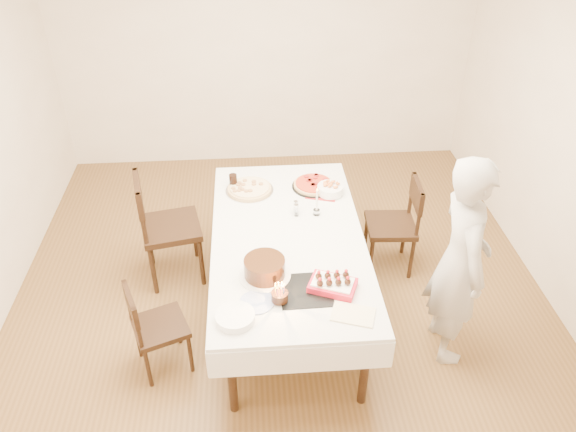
{
  "coord_description": "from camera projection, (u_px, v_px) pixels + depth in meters",
  "views": [
    {
      "loc": [
        -0.2,
        -3.44,
        3.31
      ],
      "look_at": [
        0.05,
        -0.09,
        0.94
      ],
      "focal_mm": 35.0,
      "sensor_mm": 36.0,
      "label": 1
    }
  ],
  "objects": [
    {
      "name": "china_plate",
      "position": [
        257.0,
        302.0,
        3.64
      ],
      "size": [
        0.26,
        0.26,
        0.01
      ],
      "primitive_type": "cylinder",
      "rotation": [
        0.0,
        0.0,
        0.14
      ],
      "color": "white",
      "rests_on": "dining_table"
    },
    {
      "name": "red_placemat",
      "position": [
        322.0,
        192.0,
        4.73
      ],
      "size": [
        0.31,
        0.31,
        0.01
      ],
      "primitive_type": "cube",
      "rotation": [
        0.0,
        0.0,
        -0.28
      ],
      "color": "#B21E1E",
      "rests_on": "dining_table"
    },
    {
      "name": "dining_table",
      "position": [
        288.0,
        274.0,
        4.44
      ],
      "size": [
        1.69,
        2.37,
        0.75
      ],
      "primitive_type": "cube",
      "rotation": [
        0.0,
        0.0,
        -0.28
      ],
      "color": "white",
      "rests_on": "floor"
    },
    {
      "name": "taper_candle",
      "position": [
        317.0,
        201.0,
        4.39
      ],
      "size": [
        0.06,
        0.06,
        0.26
      ],
      "primitive_type": "cylinder",
      "rotation": [
        0.0,
        0.0,
        0.24
      ],
      "color": "white",
      "rests_on": "dining_table"
    },
    {
      "name": "cake_board",
      "position": [
        306.0,
        291.0,
        3.74
      ],
      "size": [
        0.35,
        0.35,
        0.01
      ],
      "primitive_type": "cube",
      "rotation": [
        0.0,
        0.0,
        0.02
      ],
      "color": "black",
      "rests_on": "dining_table"
    },
    {
      "name": "floor",
      "position": [
        281.0,
        302.0,
        4.72
      ],
      "size": [
        5.0,
        5.0,
        0.0
      ],
      "primitive_type": "plane",
      "color": "brown",
      "rests_on": "ground"
    },
    {
      "name": "chair_left_savory",
      "position": [
        171.0,
        227.0,
        4.73
      ],
      "size": [
        0.61,
        0.61,
        1.01
      ],
      "primitive_type": null,
      "rotation": [
        0.0,
        0.0,
        3.34
      ],
      "color": "black",
      "rests_on": "floor"
    },
    {
      "name": "chair_left_dessert",
      "position": [
        160.0,
        327.0,
        3.97
      ],
      "size": [
        0.51,
        0.51,
        0.77
      ],
      "primitive_type": null,
      "rotation": [
        0.0,
        0.0,
        3.51
      ],
      "color": "black",
      "rests_on": "floor"
    },
    {
      "name": "person",
      "position": [
        460.0,
        262.0,
        3.87
      ],
      "size": [
        0.4,
        0.6,
        1.64
      ],
      "primitive_type": "imported",
      "rotation": [
        0.0,
        0.0,
        1.56
      ],
      "color": "beige",
      "rests_on": "floor"
    },
    {
      "name": "wall_back",
      "position": [
        265.0,
        46.0,
        5.98
      ],
      "size": [
        4.5,
        0.04,
        2.7
      ],
      "primitive_type": "cube",
      "color": "silver",
      "rests_on": "floor"
    },
    {
      "name": "box_lid",
      "position": [
        353.0,
        315.0,
        3.55
      ],
      "size": [
        0.31,
        0.26,
        0.02
      ],
      "primitive_type": "cube",
      "rotation": [
        0.0,
        0.0,
        -0.33
      ],
      "color": "beige",
      "rests_on": "dining_table"
    },
    {
      "name": "pasta_bowl",
      "position": [
        330.0,
        190.0,
        4.68
      ],
      "size": [
        0.27,
        0.27,
        0.07
      ],
      "primitive_type": "cylinder",
      "rotation": [
        0.0,
        0.0,
        -0.3
      ],
      "color": "white",
      "rests_on": "dining_table"
    },
    {
      "name": "layer_cake",
      "position": [
        265.0,
        268.0,
        3.82
      ],
      "size": [
        0.46,
        0.46,
        0.14
      ],
      "primitive_type": "cylinder",
      "rotation": [
        0.0,
        0.0,
        0.35
      ],
      "color": "#381D0E",
      "rests_on": "dining_table"
    },
    {
      "name": "plate_stack",
      "position": [
        235.0,
        317.0,
        3.5
      ],
      "size": [
        0.33,
        0.33,
        0.05
      ],
      "primitive_type": "cylinder",
      "rotation": [
        0.0,
        0.0,
        0.43
      ],
      "color": "white",
      "rests_on": "dining_table"
    },
    {
      "name": "birthday_cake",
      "position": [
        280.0,
        293.0,
        3.61
      ],
      "size": [
        0.12,
        0.12,
        0.13
      ],
      "primitive_type": "cylinder",
      "rotation": [
        0.0,
        0.0,
        -0.05
      ],
      "color": "#351B0E",
      "rests_on": "dining_table"
    },
    {
      "name": "cola_glass",
      "position": [
        233.0,
        181.0,
        4.76
      ],
      "size": [
        0.09,
        0.09,
        0.12
      ],
      "primitive_type": "cylinder",
      "rotation": [
        0.0,
        0.0,
        -0.4
      ],
      "color": "black",
      "rests_on": "dining_table"
    },
    {
      "name": "strawberry_box",
      "position": [
        333.0,
        284.0,
        3.73
      ],
      "size": [
        0.36,
        0.3,
        0.08
      ],
      "primitive_type": null,
      "rotation": [
        0.0,
        0.0,
        -0.39
      ],
      "color": "red",
      "rests_on": "dining_table"
    },
    {
      "name": "shaker_pair",
      "position": [
        296.0,
        210.0,
        4.42
      ],
      "size": [
        0.09,
        0.09,
        0.1
      ],
      "primitive_type": null,
      "rotation": [
        0.0,
        0.0,
        0.01
      ],
      "color": "white",
      "rests_on": "dining_table"
    },
    {
      "name": "pizza_pepperoni",
      "position": [
        314.0,
        185.0,
        4.79
      ],
      "size": [
        0.47,
        0.47,
        0.04
      ],
      "primitive_type": "cylinder",
      "rotation": [
        0.0,
        0.0,
        0.33
      ],
      "color": "red",
      "rests_on": "dining_table"
    },
    {
      "name": "chair_right_savory",
      "position": [
        391.0,
        226.0,
        4.87
      ],
      "size": [
        0.48,
        0.48,
        0.88
      ],
      "primitive_type": null,
      "rotation": [
        0.0,
        0.0,
        -0.06
      ],
      "color": "black",
      "rests_on": "floor"
    },
    {
      "name": "pizza_white",
      "position": [
        250.0,
        189.0,
        4.73
      ],
      "size": [
        0.5,
        0.5,
        0.04
      ],
      "primitive_type": "cylinder",
      "rotation": [
        0.0,
        0.0,
        0.26
      ],
      "color": "beige",
      "rests_on": "dining_table"
    }
  ]
}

